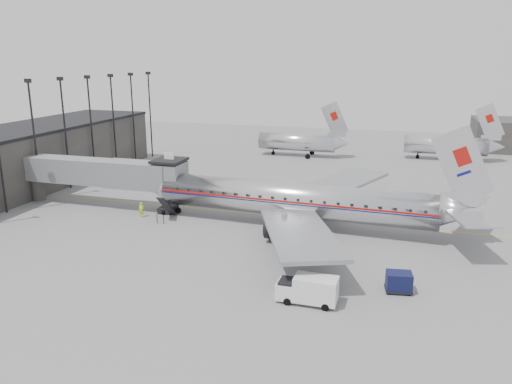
% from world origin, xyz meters
% --- Properties ---
extents(ground, '(160.00, 160.00, 0.00)m').
position_xyz_m(ground, '(0.00, 0.00, 0.00)').
color(ground, slate).
rests_on(ground, ground).
extents(terminal, '(12.00, 46.00, 8.00)m').
position_xyz_m(terminal, '(-34.00, 10.00, 4.00)').
color(terminal, '#363431').
rests_on(terminal, ground).
extents(apron_line, '(60.00, 0.15, 0.01)m').
position_xyz_m(apron_line, '(3.00, 6.00, 0.01)').
color(apron_line, gold).
rests_on(apron_line, ground).
extents(jet_bridge, '(21.00, 6.20, 7.10)m').
position_xyz_m(jet_bridge, '(-16.66, 3.67, 4.18)').
color(jet_bridge, '#5C5E61').
rests_on(jet_bridge, ground).
extents(floodlight_masts, '(0.90, 42.25, 15.25)m').
position_xyz_m(floodlight_masts, '(-27.50, 13.00, 8.36)').
color(floodlight_masts, black).
rests_on(floodlight_masts, ground).
extents(distant_aircraft_near, '(16.39, 3.20, 10.26)m').
position_xyz_m(distant_aircraft_near, '(-1.79, 42.00, 2.73)').
color(distant_aircraft_near, silver).
rests_on(distant_aircraft_near, ground).
extents(distant_aircraft_mid, '(16.39, 3.20, 10.26)m').
position_xyz_m(distant_aircraft_mid, '(24.21, 46.00, 2.73)').
color(distant_aircraft_mid, silver).
rests_on(distant_aircraft_mid, ground).
extents(airliner, '(37.47, 34.68, 11.84)m').
position_xyz_m(airliner, '(6.75, 2.97, 2.98)').
color(airliner, silver).
rests_on(airliner, ground).
extents(service_van, '(4.56, 1.88, 2.13)m').
position_xyz_m(service_van, '(10.93, -13.88, 1.12)').
color(service_van, silver).
rests_on(service_van, ground).
extents(baggage_cart_navy, '(2.25, 1.84, 1.60)m').
position_xyz_m(baggage_cart_navy, '(17.40, -10.00, 0.85)').
color(baggage_cart_navy, '#0D1034').
rests_on(baggage_cart_navy, ground).
extents(baggage_cart_white, '(2.37, 2.13, 1.52)m').
position_xyz_m(baggage_cart_white, '(8.00, -5.56, 0.81)').
color(baggage_cart_white, white).
rests_on(baggage_cart_white, ground).
extents(ramp_worker, '(0.63, 0.42, 1.72)m').
position_xyz_m(ramp_worker, '(-11.37, 1.12, 0.86)').
color(ramp_worker, '#C6E91B').
rests_on(ramp_worker, ground).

